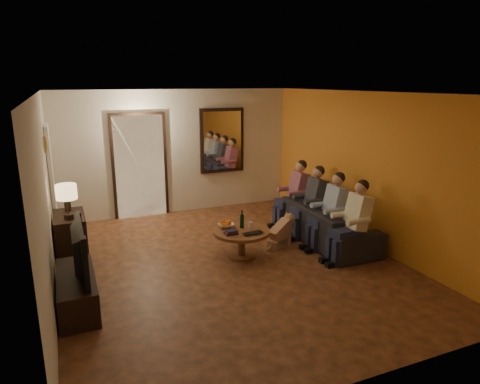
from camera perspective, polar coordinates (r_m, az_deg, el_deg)
name	(u,v)px	position (r m, az deg, el deg)	size (l,w,h in m)	color
floor	(230,263)	(6.77, -1.37, -9.48)	(5.00, 6.00, 0.01)	#3B1E0F
ceiling	(229,93)	(6.19, -1.52, 13.08)	(5.00, 6.00, 0.01)	white
back_wall	(177,152)	(9.16, -8.37, 5.27)	(5.00, 0.02, 2.60)	beige
front_wall	(357,256)	(3.86, 15.35, -8.29)	(5.00, 0.02, 2.60)	beige
left_wall	(46,200)	(5.94, -24.47, -1.00)	(0.02, 6.00, 2.60)	beige
right_wall	(365,169)	(7.61, 16.37, 2.93)	(0.02, 6.00, 2.60)	beige
orange_accent	(365,169)	(7.61, 16.31, 2.92)	(0.01, 6.00, 2.60)	orange
kitchen_doorway	(140,167)	(9.02, -13.20, 3.27)	(1.00, 0.06, 2.10)	#FFE0A5
door_trim	(140,167)	(9.01, -13.19, 3.26)	(1.12, 0.04, 2.22)	black
fridge_glimpse	(152,173)	(9.10, -11.61, 2.49)	(0.45, 0.03, 1.70)	silver
mirror_frame	(222,141)	(9.39, -2.41, 6.87)	(1.00, 0.05, 1.40)	black
mirror_glass	(223,141)	(9.36, -2.34, 6.85)	(0.86, 0.02, 1.26)	white
white_door	(52,183)	(8.25, -23.76, 1.14)	(0.06, 0.85, 2.04)	white
framed_art	(45,143)	(7.12, -24.54, 5.92)	(0.03, 0.28, 0.24)	#B28C33
art_canvas	(46,143)	(7.12, -24.42, 5.93)	(0.01, 0.22, 0.18)	brown
dresser	(71,239)	(7.18, -21.59, -5.81)	(0.45, 0.87, 0.77)	black
table_lamp	(67,202)	(6.77, -22.04, -1.20)	(0.30, 0.30, 0.54)	beige
flower_vase	(67,198)	(7.21, -22.10, -0.70)	(0.14, 0.14, 0.44)	#B51413
tv_stand	(77,291)	(5.86, -20.91, -12.23)	(0.45, 1.29, 0.43)	black
tv	(73,251)	(5.64, -21.41, -7.28)	(0.15, 1.14, 0.66)	black
sofa	(325,223)	(7.72, 11.33, -4.08)	(0.87, 2.23, 0.65)	black
person_a	(354,224)	(6.90, 14.93, -4.19)	(0.60, 0.40, 1.20)	tan
person_b	(331,214)	(7.35, 12.09, -2.84)	(0.60, 0.40, 1.20)	tan
person_c	(312,204)	(7.83, 9.60, -1.65)	(0.60, 0.40, 1.20)	tan
person_d	(295,196)	(8.32, 7.40, -0.59)	(0.60, 0.40, 1.20)	tan
dog	(281,231)	(7.38, 5.50, -5.14)	(0.56, 0.24, 0.56)	#A76C4D
coffee_table	(242,243)	(6.93, 0.20, -6.87)	(0.92, 0.92, 0.45)	brown
bowl	(226,226)	(6.97, -1.87, -4.50)	(0.26, 0.26, 0.06)	white
oranges	(226,222)	(6.95, -1.88, -3.97)	(0.20, 0.20, 0.08)	#D85712
wine_bottle	(242,219)	(6.91, 0.26, -3.60)	(0.07, 0.07, 0.31)	black
wine_glass	(251,225)	(6.95, 1.41, -4.41)	(0.06, 0.06, 0.10)	silver
book_stack	(231,232)	(6.68, -1.20, -5.35)	(0.20, 0.15, 0.07)	black
laptop	(255,234)	(6.65, 1.95, -5.65)	(0.33, 0.21, 0.03)	black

